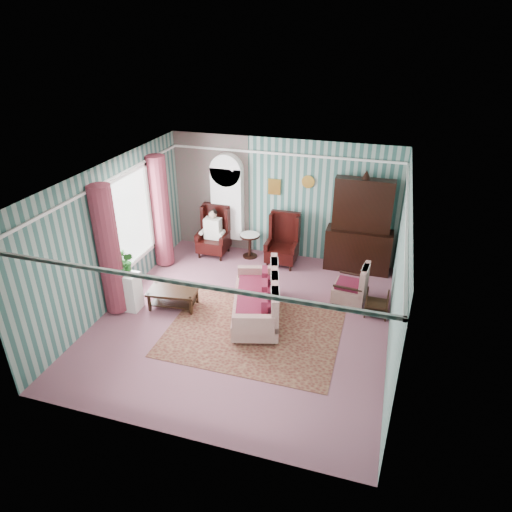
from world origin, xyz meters
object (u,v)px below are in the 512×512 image
(wingback_left, at_px, (213,232))
(wingback_right, at_px, (282,241))
(seated_woman, at_px, (213,233))
(sofa, at_px, (256,294))
(floral_armchair, at_px, (350,283))
(plant_stand, at_px, (126,291))
(coffee_table, at_px, (173,298))
(round_side_table, at_px, (250,246))
(dresser_hutch, at_px, (361,223))
(bookcase, at_px, (228,209))
(nest_table, at_px, (377,303))

(wingback_left, distance_m, wingback_right, 1.75)
(seated_woman, bearing_deg, sofa, -52.19)
(wingback_left, xyz_separation_m, floral_armchair, (3.50, -1.21, -0.17))
(wingback_left, bearing_deg, sofa, -52.19)
(seated_woman, bearing_deg, wingback_left, 0.00)
(wingback_left, xyz_separation_m, plant_stand, (-0.80, -2.75, -0.22))
(wingback_left, bearing_deg, seated_woman, 0.00)
(wingback_left, xyz_separation_m, seated_woman, (0.00, 0.00, -0.04))
(seated_woman, bearing_deg, coffee_table, -88.10)
(sofa, distance_m, coffee_table, 1.76)
(round_side_table, xyz_separation_m, floral_armchair, (2.60, -1.36, 0.16))
(plant_stand, relative_size, floral_armchair, 0.87)
(wingback_right, bearing_deg, dresser_hutch, 8.77)
(seated_woman, height_order, coffee_table, seated_woman)
(floral_armchair, relative_size, coffee_table, 0.93)
(bookcase, distance_m, sofa, 3.18)
(seated_woman, height_order, nest_table, seated_woman)
(nest_table, xyz_separation_m, coffee_table, (-3.99, -0.90, -0.07))
(wingback_right, bearing_deg, round_side_table, 169.99)
(bookcase, bearing_deg, wingback_right, -14.57)
(seated_woman, height_order, floral_armchair, seated_woman)
(wingback_right, relative_size, sofa, 0.65)
(bookcase, relative_size, plant_stand, 2.80)
(dresser_hutch, bearing_deg, sofa, -123.28)
(nest_table, bearing_deg, plant_stand, -166.16)
(wingback_right, height_order, seated_woman, wingback_right)
(wingback_left, xyz_separation_m, round_side_table, (0.90, 0.15, -0.33))
(sofa, bearing_deg, plant_stand, 83.89)
(dresser_hutch, distance_m, floral_armchair, 1.65)
(floral_armchair, bearing_deg, sofa, 128.32)
(coffee_table, bearing_deg, wingback_right, 55.78)
(seated_woman, bearing_deg, nest_table, -20.85)
(seated_woman, height_order, round_side_table, seated_woman)
(plant_stand, bearing_deg, dresser_hutch, 35.08)
(round_side_table, relative_size, sofa, 0.31)
(dresser_hutch, distance_m, wingback_right, 1.86)
(plant_stand, height_order, floral_armchair, floral_armchair)
(round_side_table, distance_m, nest_table, 3.60)
(wingback_left, relative_size, round_side_table, 2.08)
(seated_woman, distance_m, floral_armchair, 3.71)
(plant_stand, height_order, coffee_table, plant_stand)
(bookcase, distance_m, wingback_right, 1.63)
(nest_table, distance_m, coffee_table, 4.09)
(wingback_right, relative_size, coffee_table, 1.27)
(wingback_left, bearing_deg, coffee_table, -88.10)
(round_side_table, height_order, coffee_table, round_side_table)
(sofa, height_order, coffee_table, sofa)
(dresser_hutch, distance_m, coffee_table, 4.48)
(seated_woman, relative_size, nest_table, 2.19)
(nest_table, bearing_deg, dresser_hutch, 107.39)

